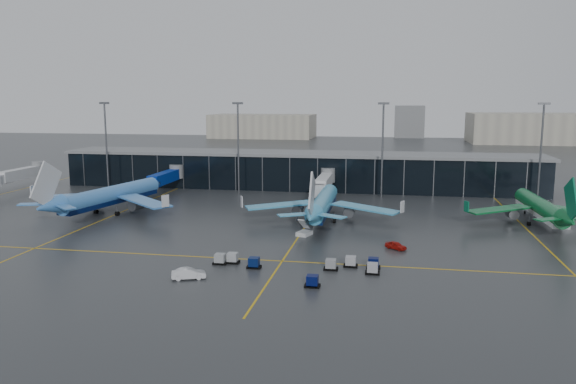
% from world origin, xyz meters
% --- Properties ---
extents(ground, '(600.00, 600.00, 0.00)m').
position_xyz_m(ground, '(0.00, 0.00, 0.00)').
color(ground, '#282B2D').
rests_on(ground, ground).
extents(terminal_pier, '(142.00, 17.00, 10.70)m').
position_xyz_m(terminal_pier, '(0.00, 62.00, 5.42)').
color(terminal_pier, black).
rests_on(terminal_pier, ground).
extents(jet_bridges, '(94.00, 27.50, 7.20)m').
position_xyz_m(jet_bridges, '(-35.00, 42.99, 4.55)').
color(jet_bridges, '#595B60').
rests_on(jet_bridges, ground).
extents(flood_masts, '(203.00, 0.50, 25.50)m').
position_xyz_m(flood_masts, '(5.00, 50.00, 13.81)').
color(flood_masts, '#595B60').
rests_on(flood_masts, ground).
extents(distant_hangars, '(260.00, 71.00, 22.00)m').
position_xyz_m(distant_hangars, '(49.94, 270.08, 8.79)').
color(distant_hangars, '#B2AD99').
rests_on(distant_hangars, ground).
extents(taxi_lines, '(220.00, 120.00, 0.02)m').
position_xyz_m(taxi_lines, '(10.00, 10.61, 0.01)').
color(taxi_lines, gold).
rests_on(taxi_lines, ground).
extents(airliner_arkefly, '(45.88, 50.11, 13.42)m').
position_xyz_m(airliner_arkefly, '(-36.50, 16.79, 6.71)').
color(airliner_arkefly, '#3F80CF').
rests_on(airliner_arkefly, ground).
extents(airliner_klm_near, '(35.46, 40.36, 12.37)m').
position_xyz_m(airliner_klm_near, '(12.86, 17.23, 6.19)').
color(airliner_klm_near, '#3FA0D1').
rests_on(airliner_klm_near, ground).
extents(airliner_aer_lingus, '(35.09, 39.56, 11.74)m').
position_xyz_m(airliner_aer_lingus, '(58.70, 21.91, 5.87)').
color(airliner_aer_lingus, '#0B632E').
rests_on(airliner_aer_lingus, ground).
extents(baggage_carts, '(26.61, 12.21, 1.70)m').
position_xyz_m(baggage_carts, '(14.38, -19.09, 0.76)').
color(baggage_carts, black).
rests_on(baggage_carts, ground).
extents(mobile_airstair, '(3.13, 3.74, 3.45)m').
position_xyz_m(mobile_airstair, '(10.94, 3.09, 0.77)').
color(mobile_airstair, silver).
rests_on(mobile_airstair, ground).
extents(service_van_red, '(4.15, 3.71, 1.36)m').
position_xyz_m(service_van_red, '(28.44, -4.14, 0.68)').
color(service_van_red, '#AB130D').
rests_on(service_van_red, ground).
extents(service_van_white, '(5.31, 3.41, 1.65)m').
position_xyz_m(service_van_white, '(-1.87, -26.59, 0.83)').
color(service_van_white, silver).
rests_on(service_van_white, ground).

